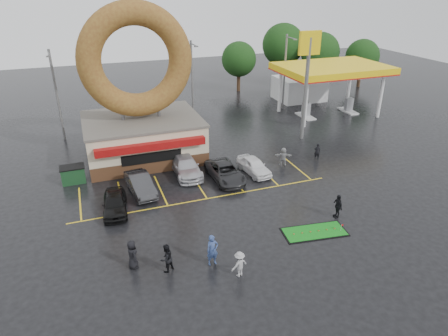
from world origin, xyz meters
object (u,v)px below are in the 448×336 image
object	(u,v)px
car_white	(254,166)
car_silver	(186,166)
donut_shop	(141,110)
streetlight_right	(285,71)
car_grey	(225,172)
car_dgrey	(140,184)
shell_sign	(308,66)
person_cameraman	(338,206)
streetlight_left	(57,94)
putting_green	(314,232)
streetlight_mid	(192,80)
person_blue	(212,250)
car_black	(115,203)
gas_station	(317,79)
dumpster	(73,175)

from	to	relation	value
car_white	car_silver	bearing A→B (deg)	155.27
donut_shop	streetlight_right	bearing A→B (deg)	25.21
car_grey	car_dgrey	bearing A→B (deg)	176.79
shell_sign	person_cameraman	xyz separation A→B (m)	(-5.33, -14.05, -6.51)
streetlight_left	putting_green	bearing A→B (deg)	-56.56
streetlight_left	car_white	distance (m)	20.77
streetlight_mid	streetlight_right	world-z (taller)	same
car_silver	person_blue	distance (m)	11.99
car_black	car_grey	size ratio (longest dim) A/B	0.83
streetlight_right	car_dgrey	world-z (taller)	streetlight_right
person_cameraman	gas_station	bearing A→B (deg)	157.72
donut_shop	car_white	bearing A→B (deg)	-39.86
car_grey	person_blue	bearing A→B (deg)	-115.92
streetlight_mid	streetlight_right	distance (m)	12.04
dumpster	person_cameraman	bearing A→B (deg)	-35.68
gas_station	car_silver	world-z (taller)	gas_station
shell_sign	car_white	bearing A→B (deg)	-143.97
streetlight_left	car_dgrey	bearing A→B (deg)	-68.35
donut_shop	car_dgrey	world-z (taller)	donut_shop
shell_sign	person_blue	world-z (taller)	shell_sign
streetlight_right	car_black	xyz separation A→B (m)	(-22.64, -18.04, -4.09)
car_grey	car_black	bearing A→B (deg)	-169.27
streetlight_left	car_black	world-z (taller)	streetlight_left
car_dgrey	putting_green	xyz separation A→B (m)	(9.74, -9.21, -0.69)
streetlight_left	car_silver	world-z (taller)	streetlight_left
car_dgrey	dumpster	distance (m)	6.02
car_dgrey	gas_station	bearing A→B (deg)	24.64
streetlight_mid	car_dgrey	distance (m)	17.60
streetlight_right	car_black	bearing A→B (deg)	-141.45
person_blue	car_dgrey	bearing A→B (deg)	99.80
person_cameraman	dumpster	bearing A→B (deg)	-118.69
car_white	dumpster	size ratio (longest dim) A/B	2.19
streetlight_right	dumpster	xyz separation A→B (m)	(-25.31, -12.25, -4.13)
shell_sign	car_dgrey	xyz separation A→B (m)	(-17.50, -5.95, -6.65)
car_black	car_dgrey	distance (m)	3.05
car_grey	putting_green	xyz separation A→B (m)	(2.88, -9.06, -0.65)
donut_shop	car_black	size ratio (longest dim) A/B	3.34
car_silver	car_grey	world-z (taller)	car_silver
car_black	car_white	bearing A→B (deg)	17.48
gas_station	shell_sign	world-z (taller)	shell_sign
gas_station	donut_shop	bearing A→B (deg)	-160.89
car_black	car_white	world-z (taller)	car_black
car_black	car_white	distance (m)	11.95
car_grey	putting_green	world-z (taller)	car_grey
gas_station	car_dgrey	world-z (taller)	gas_station
car_dgrey	person_blue	size ratio (longest dim) A/B	2.29
car_black	car_grey	bearing A→B (deg)	18.73
streetlight_right	person_cameraman	world-z (taller)	streetlight_right
gas_station	streetlight_mid	size ratio (longest dim) A/B	1.52
putting_green	car_dgrey	bearing A→B (deg)	136.58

